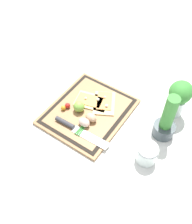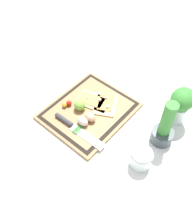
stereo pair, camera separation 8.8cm
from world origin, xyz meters
name	(u,v)px [view 1 (the left image)]	position (x,y,z in m)	size (l,w,h in m)	color
ground_plane	(89,113)	(0.00, 0.00, 0.00)	(6.00, 6.00, 0.00)	silver
cutting_board	(89,111)	(0.00, 0.00, 0.01)	(0.42, 0.36, 0.02)	#997047
pizza_slice_near	(91,101)	(-0.05, -0.02, 0.02)	(0.14, 0.18, 0.02)	#DBBC7F
pizza_slice_far	(104,103)	(-0.08, 0.04, 0.02)	(0.18, 0.16, 0.02)	#DBBC7F
knife	(73,127)	(0.13, 0.00, 0.03)	(0.04, 0.28, 0.02)	silver
egg_brown	(91,118)	(0.04, 0.05, 0.04)	(0.04, 0.06, 0.04)	tan
egg_pink	(84,122)	(0.08, 0.04, 0.04)	(0.04, 0.06, 0.04)	beige
lime	(79,106)	(0.02, -0.04, 0.05)	(0.05, 0.05, 0.05)	#7FB742
cherry_tomato_red	(68,106)	(0.04, -0.09, 0.03)	(0.03, 0.03, 0.03)	red
cherry_tomato_yellow	(63,108)	(0.07, -0.10, 0.03)	(0.02, 0.02, 0.02)	orange
scallion_bunch	(92,115)	(0.02, 0.04, 0.02)	(0.26, 0.04, 0.01)	#388433
herb_pot	(166,122)	(-0.09, 0.36, 0.08)	(0.10, 0.10, 0.24)	#3D474C
sauce_jar	(147,154)	(0.07, 0.35, 0.04)	(0.09, 0.09, 0.09)	silver
herb_glass	(179,96)	(-0.24, 0.35, 0.12)	(0.12, 0.11, 0.20)	silver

